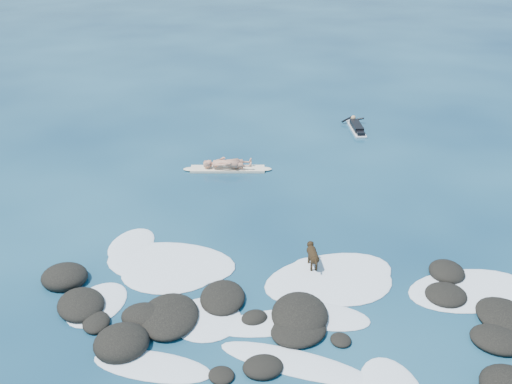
{
  "coord_description": "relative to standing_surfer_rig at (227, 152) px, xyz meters",
  "views": [
    {
      "loc": [
        -2.23,
        -12.65,
        9.34
      ],
      "look_at": [
        -1.31,
        4.0,
        0.9
      ],
      "focal_mm": 40.0,
      "sensor_mm": 36.0,
      "label": 1
    }
  ],
  "objects": [
    {
      "name": "ground",
      "position": [
        2.22,
        -7.72,
        -0.78
      ],
      "size": [
        160.0,
        160.0,
        0.0
      ],
      "primitive_type": "plane",
      "color": "#0A2642",
      "rests_on": "ground"
    },
    {
      "name": "reef_rocks",
      "position": [
        1.33,
        -9.54,
        -0.67
      ],
      "size": [
        14.19,
        7.12,
        0.58
      ],
      "color": "black",
      "rests_on": "ground"
    },
    {
      "name": "breaking_foam",
      "position": [
        1.08,
        -8.0,
        -0.77
      ],
      "size": [
        12.82,
        8.56,
        0.12
      ],
      "color": "white",
      "rests_on": "ground"
    },
    {
      "name": "standing_surfer_rig",
      "position": [
        0.0,
        0.0,
        0.0
      ],
      "size": [
        3.49,
        0.75,
        1.99
      ],
      "rotation": [
        0.0,
        0.0,
        -0.05
      ],
      "color": "#F5E4C4",
      "rests_on": "ground"
    },
    {
      "name": "paddling_surfer_rig",
      "position": [
        6.0,
        4.19,
        -0.64
      ],
      "size": [
        1.1,
        2.43,
        0.42
      ],
      "rotation": [
        0.0,
        0.0,
        1.57
      ],
      "color": "white",
      "rests_on": "ground"
    },
    {
      "name": "dog",
      "position": [
        2.35,
        -6.83,
        -0.33
      ],
      "size": [
        0.3,
        1.08,
        0.69
      ],
      "rotation": [
        0.0,
        0.0,
        1.62
      ],
      "color": "black",
      "rests_on": "ground"
    }
  ]
}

